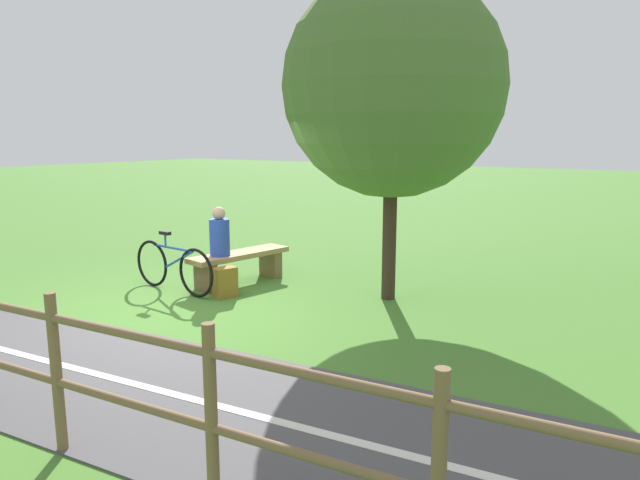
# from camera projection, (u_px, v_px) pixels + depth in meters

# --- Properties ---
(ground_plane) EXTENTS (80.00, 80.00, 0.00)m
(ground_plane) POSITION_uv_depth(u_px,v_px,m) (163.00, 317.00, 7.36)
(ground_plane) COLOR #477A2D
(paved_path) EXTENTS (6.35, 36.02, 0.02)m
(paved_path) POSITION_uv_depth(u_px,v_px,m) (402.00, 455.00, 4.16)
(paved_path) COLOR #4C494C
(paved_path) RESTS_ON ground_plane
(path_centre_line) EXTENTS (3.76, 31.80, 0.00)m
(path_centre_line) POSITION_uv_depth(u_px,v_px,m) (402.00, 454.00, 4.15)
(path_centre_line) COLOR silver
(path_centre_line) RESTS_ON paved_path
(bench) EXTENTS (1.78, 0.76, 0.51)m
(bench) POSITION_uv_depth(u_px,v_px,m) (240.00, 262.00, 9.02)
(bench) COLOR #A88456
(bench) RESTS_ON ground_plane
(person_seated) EXTENTS (0.36, 0.36, 0.75)m
(person_seated) POSITION_uv_depth(u_px,v_px,m) (220.00, 234.00, 8.67)
(person_seated) COLOR #2847B7
(person_seated) RESTS_ON bench
(bicycle) EXTENTS (0.17, 1.77, 0.91)m
(bicycle) POSITION_uv_depth(u_px,v_px,m) (173.00, 267.00, 8.53)
(bicycle) COLOR black
(bicycle) RESTS_ON ground_plane
(backpack) EXTENTS (0.38, 0.32, 0.44)m
(backpack) POSITION_uv_depth(u_px,v_px,m) (225.00, 283.00, 8.26)
(backpack) COLOR olive
(backpack) RESTS_ON ground_plane
(fence_roadside) EXTENTS (1.32, 12.78, 1.22)m
(fence_roadside) POSITION_uv_depth(u_px,v_px,m) (126.00, 380.00, 3.78)
(fence_roadside) COLOR brown
(fence_roadside) RESTS_ON ground_plane
(tree_far_right) EXTENTS (3.04, 3.04, 4.50)m
(tree_far_right) POSITION_uv_depth(u_px,v_px,m) (393.00, 87.00, 7.70)
(tree_far_right) COLOR #38281E
(tree_far_right) RESTS_ON ground_plane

